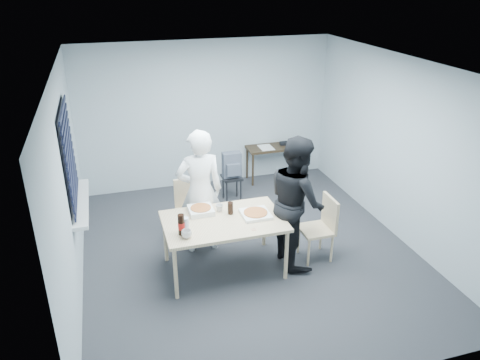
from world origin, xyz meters
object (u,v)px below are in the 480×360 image
object	(u,v)px
chair_right	(322,224)
backpack	(232,165)
chair_far	(190,205)
soda_bottle	(181,225)
side_table	(273,150)
mug_b	(219,208)
person_white	(200,192)
stool	(232,182)
mug_a	(187,234)
person_black	(296,201)
dining_table	(224,224)

from	to	relation	value
chair_right	backpack	size ratio (longest dim) A/B	2.06
chair_far	chair_right	size ratio (longest dim) A/B	1.00
soda_bottle	side_table	bearing A→B (deg)	51.78
mug_b	person_white	bearing A→B (deg)	117.18
stool	person_white	bearing A→B (deg)	-121.68
side_table	mug_a	size ratio (longest dim) A/B	7.99
person_black	soda_bottle	size ratio (longest dim) A/B	6.70
person_white	backpack	distance (m)	1.56
mug_b	soda_bottle	world-z (taller)	soda_bottle
chair_far	backpack	world-z (taller)	chair_far
backpack	stool	bearing A→B (deg)	74.34
person_white	mug_a	bearing A→B (deg)	68.42
person_black	stool	distance (m)	2.06
backpack	soda_bottle	distance (m)	2.45
soda_bottle	mug_b	bearing A→B (deg)	37.57
soda_bottle	person_black	bearing A→B (deg)	6.26
mug_a	soda_bottle	size ratio (longest dim) A/B	0.47
mug_b	backpack	bearing A→B (deg)	69.16
stool	side_table	bearing A→B (deg)	34.12
mug_a	chair_right	bearing A→B (deg)	6.50
chair_right	person_black	size ratio (longest dim) A/B	0.50
mug_b	side_table	bearing A→B (deg)	55.38
side_table	dining_table	bearing A→B (deg)	-122.15
dining_table	soda_bottle	xyz separation A→B (m)	(-0.57, -0.20, 0.19)
dining_table	chair_right	world-z (taller)	chair_right
side_table	soda_bottle	world-z (taller)	soda_bottle
chair_far	mug_a	world-z (taller)	chair_far
person_black	person_white	bearing A→B (deg)	61.21
person_black	mug_a	distance (m)	1.53
stool	mug_a	size ratio (longest dim) A/B	3.68
chair_far	soda_bottle	xyz separation A→B (m)	(-0.32, -1.18, 0.36)
dining_table	chair_far	size ratio (longest dim) A/B	1.72
person_black	mug_b	size ratio (longest dim) A/B	17.70
chair_far	person_white	xyz separation A→B (m)	(0.08, -0.37, 0.37)
person_black	stool	world-z (taller)	person_black
chair_far	chair_right	bearing A→B (deg)	-33.33
dining_table	backpack	distance (m)	2.02
stool	chair_right	bearing A→B (deg)	-70.59
chair_far	backpack	distance (m)	1.31
chair_right	mug_b	distance (m)	1.41
side_table	soda_bottle	distance (m)	3.57
dining_table	side_table	world-z (taller)	dining_table
chair_far	soda_bottle	world-z (taller)	soda_bottle
person_white	soda_bottle	xyz separation A→B (m)	(-0.40, -0.80, -0.01)
mug_a	chair_far	bearing A→B (deg)	77.73
person_black	backpack	distance (m)	1.99
dining_table	person_black	size ratio (longest dim) A/B	0.86
backpack	side_table	bearing A→B (deg)	18.98
stool	soda_bottle	xyz separation A→B (m)	(-1.22, -2.13, 0.53)
dining_table	backpack	world-z (taller)	backpack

